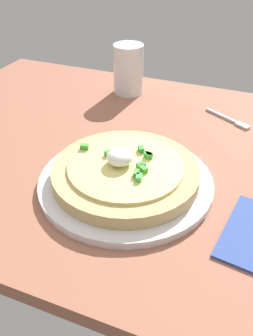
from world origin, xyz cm
name	(u,v)px	position (x,y,z in cm)	size (l,w,h in cm)	color
dining_table	(147,157)	(0.00, 0.00, 1.15)	(98.57, 64.60, 2.31)	#925A44
plate	(126,182)	(0.13, -10.16, 2.90)	(26.49, 26.49, 1.19)	silver
pizza	(126,172)	(0.10, -10.15, 4.79)	(22.17, 22.17, 4.97)	tan
cup_far	(128,71)	(-12.45, 22.16, 7.47)	(6.65, 6.65, 10.90)	silver
fork	(231,120)	(11.76, 16.69, 2.56)	(9.64, 6.04, 0.50)	#B7B7BC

